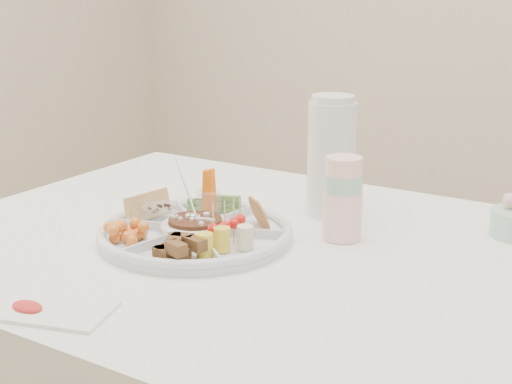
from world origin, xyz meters
The scene contains 11 objects.
party_tray centered at (-0.20, -0.05, 0.78)m, with size 0.38×0.38×0.04m, color silver.
bean_dip centered at (-0.20, -0.05, 0.79)m, with size 0.11×0.11×0.04m, color black.
tortillas centered at (-0.11, 0.05, 0.80)m, with size 0.09×0.09×0.05m, color #C07B36, non-canonical shape.
carrot_cucumber centered at (-0.24, 0.07, 0.82)m, with size 0.11×0.11×0.10m, color orange, non-canonical shape.
pita_raisins centered at (-0.32, -0.03, 0.80)m, with size 0.11×0.11×0.06m, color #DFAC54, non-canonical shape.
cherries centered at (-0.28, -0.15, 0.79)m, with size 0.10×0.10×0.04m, color orange, non-canonical shape.
granola_chunks centered at (-0.15, -0.17, 0.79)m, with size 0.11×0.11×0.05m, color brown, non-canonical shape.
banana_tomato centered at (-0.07, -0.07, 0.82)m, with size 0.10×0.10×0.08m, color #CDCD68, non-canonical shape.
cup_stack centered at (0.05, 0.11, 0.87)m, with size 0.08×0.08×0.21m, color white.
thermos centered at (-0.04, 0.24, 0.89)m, with size 0.10×0.10×0.27m, color silver.
placemat centered at (-0.26, -0.45, 0.76)m, with size 0.32×0.11×0.01m, color silver.
Camera 1 is at (0.61, -1.13, 1.25)m, focal length 50.00 mm.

